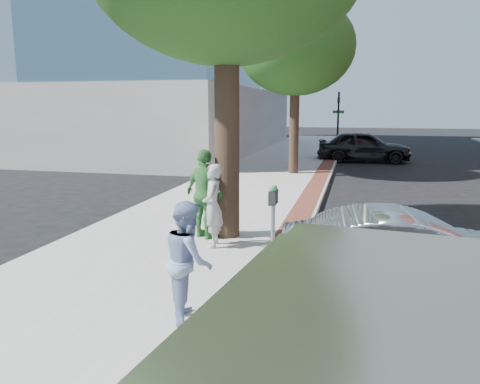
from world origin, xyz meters
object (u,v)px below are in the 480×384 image
(sedan_silver, at_px, (409,254))
(bg_car, at_px, (364,146))
(person_gray, at_px, (213,206))
(person_officer, at_px, (188,260))
(parking_meter, at_px, (273,210))
(person_green, at_px, (205,194))

(sedan_silver, bearing_deg, bg_car, -6.21)
(person_gray, distance_m, person_officer, 3.23)
(bg_car, bearing_deg, person_gray, 168.02)
(parking_meter, distance_m, person_officer, 2.27)
(person_green, relative_size, bg_car, 0.39)
(parking_meter, height_order, person_officer, person_officer)
(person_gray, distance_m, sedan_silver, 3.82)
(sedan_silver, bearing_deg, parking_meter, 76.72)
(person_officer, height_order, bg_car, person_officer)
(person_gray, xyz_separation_m, sedan_silver, (3.60, -1.25, -0.32))
(person_gray, height_order, person_officer, person_gray)
(parking_meter, bearing_deg, bg_car, 84.59)
(parking_meter, distance_m, bg_car, 18.25)
(person_green, distance_m, bg_car, 16.92)
(person_officer, distance_m, sedan_silver, 3.53)
(person_officer, xyz_separation_m, bg_car, (2.47, 20.29, -0.12))
(person_officer, bearing_deg, person_green, -11.20)
(person_gray, bearing_deg, bg_car, 157.74)
(parking_meter, relative_size, person_green, 0.77)
(person_officer, bearing_deg, sedan_silver, -83.17)
(sedan_silver, distance_m, bg_car, 18.39)
(person_officer, relative_size, bg_car, 0.33)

